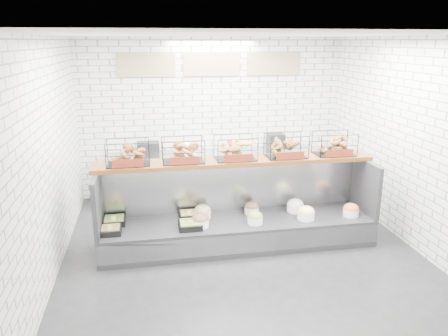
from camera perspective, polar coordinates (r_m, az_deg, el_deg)
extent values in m
plane|color=black|center=(6.37, 2.40, -11.07)|extent=(5.50, 5.50, 0.00)
cube|color=silver|center=(8.48, -1.60, 6.60)|extent=(5.00, 0.02, 3.00)
cube|color=silver|center=(5.82, -22.16, 0.88)|extent=(0.02, 5.50, 3.00)
cube|color=silver|center=(6.83, 23.49, 2.87)|extent=(0.02, 5.50, 3.00)
cube|color=white|center=(5.66, 2.77, 17.01)|extent=(5.00, 5.50, 0.02)
cube|color=tan|center=(8.24, -10.11, 13.08)|extent=(1.05, 0.03, 0.42)
cube|color=tan|center=(8.34, -1.62, 13.35)|extent=(1.05, 0.03, 0.42)
cube|color=tan|center=(8.61, 6.52, 13.35)|extent=(1.05, 0.03, 0.42)
cube|color=black|center=(6.55, 1.84, -8.34)|extent=(4.00, 0.90, 0.40)
cube|color=#93969B|center=(6.16, 2.71, -9.82)|extent=(4.00, 0.03, 0.28)
cube|color=#93969B|center=(6.70, 1.14, -2.22)|extent=(4.00, 0.08, 0.80)
cube|color=black|center=(6.23, -16.17, -4.36)|extent=(0.06, 0.90, 0.80)
cube|color=black|center=(6.99, 17.89, -2.24)|extent=(0.06, 0.90, 0.80)
cube|color=black|center=(6.20, -14.56, -7.93)|extent=(0.28, 0.28, 0.08)
cube|color=brown|center=(6.18, -14.58, -7.64)|extent=(0.24, 0.24, 0.04)
cube|color=#FFFB58|center=(6.07, -14.68, -7.53)|extent=(0.06, 0.01, 0.08)
cube|color=black|center=(6.50, -14.12, -6.75)|extent=(0.31, 0.31, 0.08)
cube|color=olive|center=(6.48, -14.14, -6.46)|extent=(0.27, 0.27, 0.04)
cube|color=#FFFB58|center=(6.36, -14.23, -6.38)|extent=(0.06, 0.01, 0.08)
cube|color=black|center=(6.19, -4.44, -7.46)|extent=(0.32, 0.32, 0.08)
cube|color=olive|center=(6.18, -4.45, -7.16)|extent=(0.27, 0.27, 0.04)
cube|color=#FFFB58|center=(6.05, -4.34, -7.10)|extent=(0.06, 0.01, 0.08)
cube|color=black|center=(6.52, -4.62, -6.20)|extent=(0.28, 0.28, 0.08)
cube|color=tan|center=(6.51, -4.63, -5.91)|extent=(0.24, 0.24, 0.04)
cube|color=#FFFB58|center=(6.39, -4.55, -5.78)|extent=(0.06, 0.01, 0.08)
cylinder|color=white|center=(6.21, -3.13, -7.18)|extent=(0.25, 0.25, 0.11)
ellipsoid|color=brown|center=(6.19, -3.14, -6.67)|extent=(0.25, 0.25, 0.17)
cylinder|color=white|center=(6.51, -2.82, -6.04)|extent=(0.25, 0.25, 0.11)
ellipsoid|color=tan|center=(6.49, -2.82, -5.55)|extent=(0.25, 0.25, 0.17)
cylinder|color=white|center=(6.32, 4.07, -6.80)|extent=(0.22, 0.22, 0.11)
ellipsoid|color=#74974D|center=(6.29, 4.08, -6.29)|extent=(0.21, 0.21, 0.15)
cylinder|color=white|center=(6.66, 3.63, -5.53)|extent=(0.22, 0.22, 0.11)
ellipsoid|color=brown|center=(6.64, 3.64, -5.05)|extent=(0.21, 0.21, 0.15)
cylinder|color=white|center=(6.57, 10.64, -6.13)|extent=(0.26, 0.26, 0.11)
ellipsoid|color=#F2DC7C|center=(6.54, 10.67, -5.64)|extent=(0.25, 0.25, 0.18)
cylinder|color=white|center=(6.82, 9.28, -5.19)|extent=(0.26, 0.26, 0.11)
ellipsoid|color=silver|center=(6.80, 9.30, -4.72)|extent=(0.25, 0.25, 0.18)
cylinder|color=white|center=(6.84, 16.23, -5.58)|extent=(0.23, 0.23, 0.11)
ellipsoid|color=#E35F30|center=(6.82, 16.27, -5.11)|extent=(0.23, 0.23, 0.16)
cube|color=#45230E|center=(6.40, 1.51, 0.90)|extent=(4.10, 0.50, 0.06)
cube|color=black|center=(6.22, -12.45, 1.97)|extent=(0.60, 0.38, 0.34)
cube|color=#5F1D11|center=(6.05, -12.44, 0.59)|extent=(0.42, 0.02, 0.11)
cube|color=black|center=(6.24, -5.40, 2.33)|extent=(0.60, 0.38, 0.34)
cube|color=#5F1D11|center=(6.07, -5.20, 0.96)|extent=(0.42, 0.02, 0.11)
cube|color=black|center=(6.35, 1.52, 2.64)|extent=(0.60, 0.38, 0.34)
cube|color=#5F1D11|center=(6.18, 1.90, 1.30)|extent=(0.42, 0.02, 0.11)
cube|color=black|center=(6.54, 8.11, 2.90)|extent=(0.60, 0.38, 0.34)
cube|color=#5F1D11|center=(6.38, 8.64, 1.61)|extent=(0.42, 0.02, 0.11)
cube|color=black|center=(6.82, 14.24, 3.11)|extent=(0.60, 0.38, 0.34)
cube|color=#5F1D11|center=(6.67, 14.89, 1.87)|extent=(0.42, 0.02, 0.11)
cube|color=#93969B|center=(8.42, -1.20, -0.83)|extent=(4.00, 0.60, 0.90)
cube|color=black|center=(8.15, -9.87, 2.51)|extent=(0.40, 0.30, 0.24)
cube|color=silver|center=(8.19, -5.02, 2.55)|extent=(0.35, 0.28, 0.18)
cylinder|color=#D7353A|center=(8.31, 0.76, 2.96)|extent=(0.09, 0.09, 0.22)
cube|color=black|center=(8.55, 6.76, 3.49)|extent=(0.30, 0.30, 0.30)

